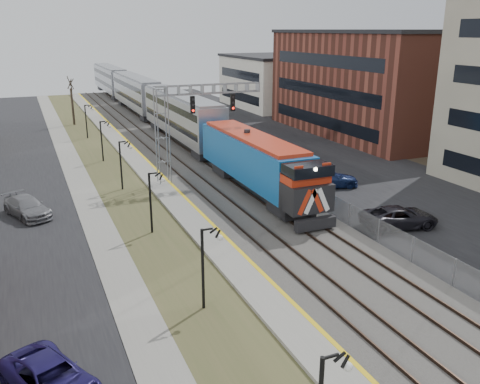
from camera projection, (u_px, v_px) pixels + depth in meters
street_west at (22, 178)px, 44.49m from camera, size 7.00×120.00×0.04m
sidewalk at (75, 172)px, 46.17m from camera, size 2.00×120.00×0.08m
grass_median at (108, 169)px, 47.29m from camera, size 4.00×120.00×0.06m
platform at (140, 165)px, 48.38m from camera, size 2.00×120.00×0.24m
ballast_bed at (190, 160)px, 50.25m from camera, size 8.00×120.00×0.20m
parking_lot at (297, 150)px, 54.76m from camera, size 16.00×120.00×0.04m
platform_edge at (149, 162)px, 48.67m from camera, size 0.24×120.00×0.01m
track_near at (171, 160)px, 49.45m from camera, size 1.58×120.00×0.15m
track_far at (205, 157)px, 50.76m from camera, size 1.58×120.00×0.15m
train at (149, 101)px, 70.31m from camera, size 3.00×85.85×5.33m
signal_gantry at (182, 117)px, 41.40m from camera, size 9.00×1.07×8.15m
lampposts at (150, 202)px, 32.05m from camera, size 0.14×62.14×4.00m
fence at (230, 149)px, 51.61m from camera, size 0.04×120.00×1.60m
buildings_east at (430, 89)px, 54.71m from camera, size 16.00×76.00×15.00m
bare_trees at (4, 140)px, 46.66m from camera, size 12.30×42.30×5.95m
car_lot_c at (399, 218)px, 33.11m from camera, size 5.40×3.24×1.40m
car_lot_d at (328, 179)px, 41.60m from camera, size 5.26×3.03×1.43m
car_lot_e at (243, 144)px, 54.28m from camera, size 4.23×1.71×1.44m
car_street_a at (51, 380)px, 17.88m from camera, size 3.83×5.03×1.27m
car_street_b at (27, 207)px, 35.08m from camera, size 3.54×5.04×1.36m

